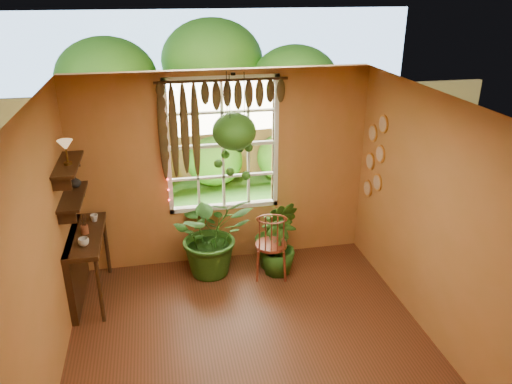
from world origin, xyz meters
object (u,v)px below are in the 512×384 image
potted_plant_left (212,233)px  counter_ledge (80,260)px  hanging_basket (234,136)px  windsor_chair (271,254)px  potted_plant_mid (276,234)px

potted_plant_left → counter_ledge: bearing=-170.6°
counter_ledge → hanging_basket: 2.47m
windsor_chair → potted_plant_mid: bearing=74.6°
windsor_chair → potted_plant_left: 0.85m
counter_ledge → windsor_chair: windsor_chair is taller
counter_ledge → hanging_basket: size_ratio=0.87×
windsor_chair → potted_plant_mid: 0.30m
counter_ledge → potted_plant_mid: bearing=5.5°
potted_plant_mid → potted_plant_left: bearing=177.9°
potted_plant_left → hanging_basket: size_ratio=0.87×
potted_plant_left → windsor_chair: bearing=-17.5°
counter_ledge → potted_plant_left: (1.68, 0.28, 0.05)m
windsor_chair → potted_plant_left: bearing=174.9°
windsor_chair → hanging_basket: 1.66m
counter_ledge → windsor_chair: size_ratio=1.04×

